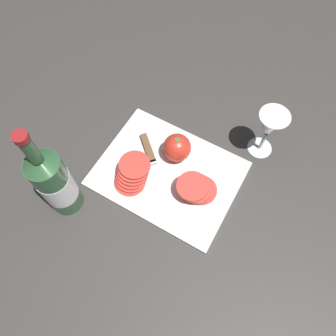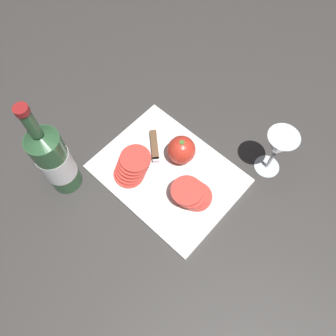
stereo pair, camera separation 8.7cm
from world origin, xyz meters
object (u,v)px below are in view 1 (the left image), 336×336
wine_glass (270,127)px  wine_bottle (55,183)px  knife (152,158)px  tomato_slice_stack_near (132,174)px  tomato_slice_stack_far (198,189)px  whole_tomato (177,148)px

wine_glass → wine_bottle: bearing=47.0°
knife → tomato_slice_stack_near: (0.01, 0.08, 0.02)m
wine_glass → tomato_slice_stack_far: wine_glass is taller
wine_bottle → tomato_slice_stack_far: bearing=-146.7°
wine_glass → knife: size_ratio=0.75×
tomato_slice_stack_near → wine_glass: bearing=-134.4°
whole_tomato → tomato_slice_stack_near: size_ratio=0.70×
whole_tomato → tomato_slice_stack_near: whole_tomato is taller
wine_bottle → whole_tomato: 0.33m
tomato_slice_stack_far → whole_tomato: bearing=-35.2°
wine_glass → tomato_slice_stack_near: bearing=45.6°
wine_bottle → tomato_slice_stack_near: wine_bottle is taller
wine_bottle → wine_glass: 0.56m
wine_glass → tomato_slice_stack_near: (0.26, 0.27, -0.07)m
tomato_slice_stack_far → knife: bearing=-9.2°
wine_bottle → tomato_slice_stack_near: size_ratio=2.89×
wine_bottle → wine_glass: (-0.38, -0.41, -0.01)m
wine_bottle → tomato_slice_stack_far: 0.35m
wine_glass → tomato_slice_stack_far: 0.25m
knife → tomato_slice_stack_far: size_ratio=2.07×
wine_glass → knife: wine_glass is taller
wine_glass → whole_tomato: bearing=36.6°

